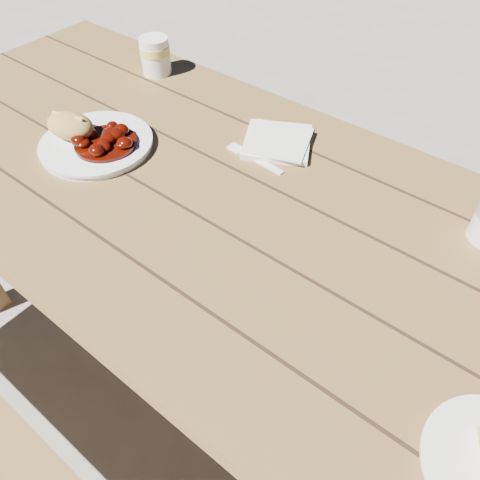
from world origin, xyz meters
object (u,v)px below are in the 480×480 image
Objects in this scene: bread_roll at (70,126)px; second_cup at (155,56)px; picnic_table at (245,259)px; main_plate at (97,144)px.

bread_roll is 1.16× the size of second_cup.
second_cup is (-0.54, 0.29, 0.21)m from picnic_table.
second_cup is at bearing 113.28° from main_plate.
picnic_table is 0.43m from main_plate.
picnic_table is 17.27× the size of bread_roll.
picnic_table is at bearing -28.08° from second_cup.
picnic_table is at bearing 9.27° from bread_roll.
main_plate is at bearing -66.72° from second_cup.
main_plate is at bearing 19.98° from bread_roll.
picnic_table is 0.65m from second_cup.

